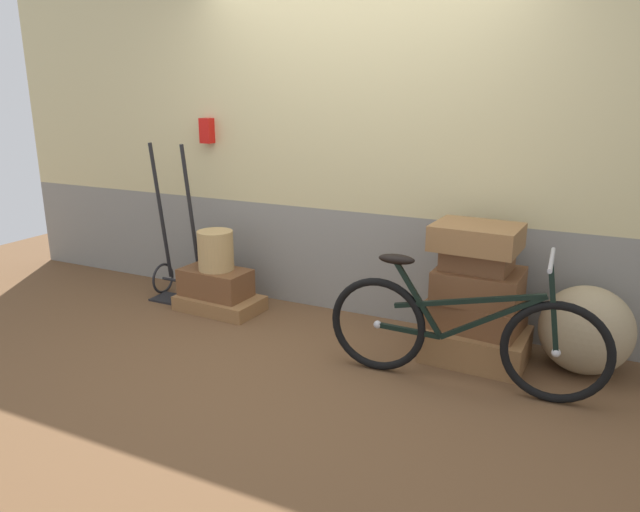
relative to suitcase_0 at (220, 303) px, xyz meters
name	(u,v)px	position (x,y,z in m)	size (l,w,h in m)	color
ground	(310,353)	(0.98, -0.34, -0.09)	(8.79, 5.20, 0.06)	brown
station_building	(363,134)	(0.99, 0.51, 1.32)	(6.79, 0.74, 2.75)	gray
suitcase_0	(220,303)	(0.00, 0.00, 0.00)	(0.67, 0.39, 0.11)	olive
suitcase_1	(216,282)	(-0.04, 0.01, 0.16)	(0.55, 0.31, 0.21)	brown
suitcase_2	(476,344)	(2.02, 0.00, 0.05)	(0.63, 0.47, 0.21)	olive
suitcase_3	(476,313)	(2.00, 0.04, 0.24)	(0.57, 0.42, 0.18)	brown
suitcase_4	(479,285)	(2.00, 0.04, 0.44)	(0.53, 0.43, 0.21)	brown
suitcase_5	(477,259)	(1.98, 0.03, 0.61)	(0.41, 0.31, 0.14)	brown
suitcase_6	(477,237)	(1.97, 0.01, 0.76)	(0.52, 0.41, 0.16)	olive
wicker_basket	(216,250)	(-0.03, 0.02, 0.43)	(0.28, 0.28, 0.31)	tan
luggage_trolley	(178,261)	(-0.49, 0.10, 0.26)	(0.40, 0.35, 1.29)	black
burlap_sack	(586,330)	(2.65, 0.11, 0.22)	(0.56, 0.47, 0.55)	#9E8966
bicycle	(461,333)	(2.00, -0.39, 0.27)	(1.63, 0.46, 0.84)	black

